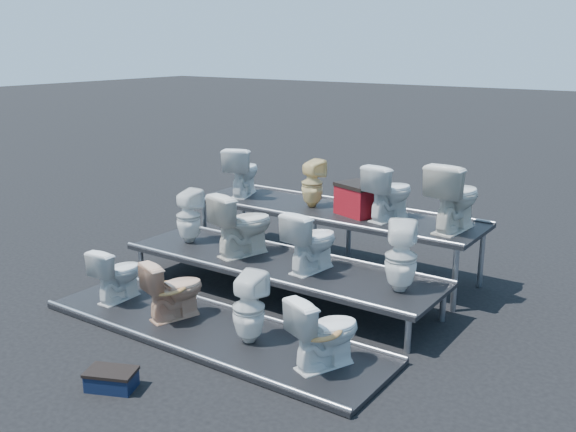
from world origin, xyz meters
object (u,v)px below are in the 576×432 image
Objects in this scene: toilet_8 at (243,171)px; toilet_11 at (455,196)px; red_crate at (358,201)px; toilet_3 at (325,331)px; toilet_9 at (312,183)px; toilet_0 at (118,273)px; toilet_1 at (174,289)px; toilet_5 at (243,224)px; toilet_6 at (312,241)px; toilet_7 at (401,257)px; toilet_10 at (389,192)px; step_stool at (112,381)px; toilet_4 at (189,216)px; toilet_2 at (249,308)px.

toilet_11 is (3.33, 0.00, 0.06)m from toilet_8.
toilet_3 is at bearing -48.91° from red_crate.
toilet_9 is 1.26× the size of red_crate.
toilet_1 is (0.95, 0.00, 0.01)m from toilet_0.
toilet_11 is at bearing -134.15° from toilet_5.
toilet_8 reaches higher than toilet_9.
toilet_6 is at bearing 50.98° from toilet_11.
toilet_6 is 0.94× the size of toilet_7.
toilet_6 is 1.00× the size of toilet_10.
toilet_3 is 0.98× the size of toilet_8.
toilet_8 reaches higher than toilet_6.
step_stool is at bearing 130.30° from toilet_1.
toilet_3 is 0.93× the size of toilet_7.
toilet_0 is 1.66m from toilet_5.
toilet_7 is 1.79m from red_crate.
step_stool is at bearing 104.66° from toilet_9.
toilet_4 is 1.68× the size of step_stool.
toilet_2 is at bearing -68.34° from red_crate.
toilet_0 is 0.92× the size of toilet_3.
toilet_4 is at bearing 7.86° from toilet_6.
toilet_3 reaches higher than step_stool.
toilet_9 is (-1.81, 2.60, 0.77)m from toilet_3.
toilet_8 is at bearing 88.35° from step_stool.
toilet_4 is at bearing -21.77° from toilet_7.
toilet_6 is 0.99× the size of toilet_8.
toilet_11 reaches higher than toilet_0.
toilet_10 is (2.35, 2.60, 0.84)m from toilet_0.
toilet_10 reaches higher than toilet_1.
toilet_2 is 3.46m from toilet_8.
toilet_1 is 2.58m from toilet_7.
toilet_7 is (1.11, 1.30, 0.41)m from toilet_2.
toilet_2 is 1.02× the size of toilet_6.
toilet_0 is at bearing 23.45° from toilet_3.
toilet_7 is (3.16, 0.00, 0.03)m from toilet_4.
toilet_2 is 1.74× the size of step_stool.
step_stool is at bearing 90.17° from toilet_10.
toilet_1 is 0.93× the size of toilet_8.
toilet_0 is at bearing 0.73° from toilet_7.
toilet_11 is (2.08, 0.00, 0.09)m from toilet_9.
toilet_5 is 1.11× the size of toilet_6.
toilet_5 is 1.23× the size of toilet_9.
toilet_10 is 1.70× the size of step_stool.
toilet_10 reaches higher than toilet_5.
toilet_6 is at bearing -179.02° from toilet_4.
toilet_2 is at bearing 118.32° from toilet_9.
toilet_10 is 0.87× the size of toilet_11.
toilet_3 is at bearing 135.09° from toilet_6.
toilet_8 is (-3.24, 1.30, 0.38)m from toilet_7.
toilet_2 reaches higher than toilet_0.
toilet_11 is at bearing -112.52° from toilet_1.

